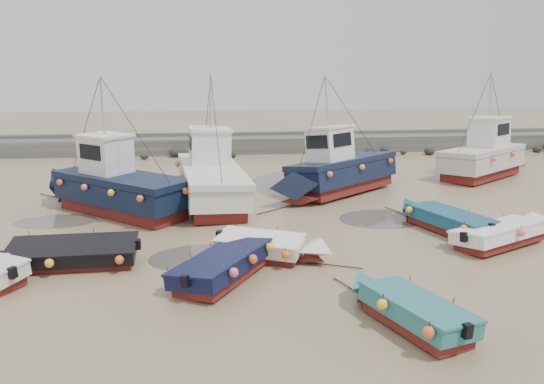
{
  "coord_description": "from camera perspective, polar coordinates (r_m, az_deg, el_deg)",
  "views": [
    {
      "loc": [
        -1.9,
        -19.06,
        6.85
      ],
      "look_at": [
        0.37,
        3.09,
        1.4
      ],
      "focal_mm": 35.0,
      "sensor_mm": 36.0,
      "label": 1
    }
  ],
  "objects": [
    {
      "name": "dinghy_4",
      "position": [
        19.66,
        -21.6,
        -5.98
      ],
      "size": [
        6.68,
        2.23,
        1.43
      ],
      "rotation": [
        0.0,
        0.0,
        1.61
      ],
      "color": "maroon",
      "rests_on": "ground"
    },
    {
      "name": "puddle_a",
      "position": [
        19.41,
        -6.53,
        -7.0
      ],
      "size": [
        4.52,
        4.52,
        0.01
      ],
      "primitive_type": "cylinder",
      "color": "#514D42",
      "rests_on": "ground"
    },
    {
      "name": "cabin_boat_2",
      "position": [
        28.21,
        7.07,
        2.4
      ],
      "size": [
        8.45,
        7.04,
        6.22
      ],
      "rotation": [
        0.0,
        0.0,
        2.24
      ],
      "color": "maroon",
      "rests_on": "ground"
    },
    {
      "name": "dinghy_3",
      "position": [
        22.38,
        23.97,
        -3.85
      ],
      "size": [
        6.04,
        3.58,
        1.43
      ],
      "rotation": [
        0.0,
        0.0,
        -1.11
      ],
      "color": "maroon",
      "rests_on": "ground"
    },
    {
      "name": "dinghy_6",
      "position": [
        23.42,
        18.05,
        -2.57
      ],
      "size": [
        3.28,
        6.0,
        1.43
      ],
      "rotation": [
        0.0,
        0.0,
        0.38
      ],
      "color": "maroon",
      "rests_on": "ground"
    },
    {
      "name": "seawall",
      "position": [
        41.57,
        -3.12,
        5.12
      ],
      "size": [
        60.0,
        4.92,
        1.5
      ],
      "color": "slate",
      "rests_on": "ground"
    },
    {
      "name": "ground",
      "position": [
        20.35,
        -0.16,
        -5.92
      ],
      "size": [
        120.0,
        120.0,
        0.0
      ],
      "primitive_type": "plane",
      "color": "tan",
      "rests_on": "ground"
    },
    {
      "name": "cabin_boat_1",
      "position": [
        26.99,
        -6.77,
        1.78
      ],
      "size": [
        3.93,
        11.49,
        6.22
      ],
      "rotation": [
        0.0,
        0.0,
        0.12
      ],
      "color": "maroon",
      "rests_on": "ground"
    },
    {
      "name": "cabin_boat_0",
      "position": [
        25.79,
        -16.8,
        0.82
      ],
      "size": [
        8.51,
        7.4,
        6.22
      ],
      "rotation": [
        0.0,
        0.0,
        0.88
      ],
      "color": "maroon",
      "rests_on": "ground"
    },
    {
      "name": "cabin_boat_3",
      "position": [
        35.04,
        22.17,
        3.74
      ],
      "size": [
        8.25,
        6.37,
        6.22
      ],
      "rotation": [
        0.0,
        0.0,
        -0.96
      ],
      "color": "maroon",
      "rests_on": "ground"
    },
    {
      "name": "dinghy_2",
      "position": [
        14.93,
        14.26,
        -11.63
      ],
      "size": [
        2.82,
        5.26,
        1.43
      ],
      "rotation": [
        0.0,
        0.0,
        0.39
      ],
      "color": "maroon",
      "rests_on": "ground"
    },
    {
      "name": "person",
      "position": [
        25.86,
        -6.9,
        -1.71
      ],
      "size": [
        0.75,
        0.64,
        1.73
      ],
      "primitive_type": "imported",
      "rotation": [
        0.0,
        0.0,
        3.58
      ],
      "color": "#161831",
      "rests_on": "ground"
    },
    {
      "name": "puddle_c",
      "position": [
        25.4,
        -22.21,
        -2.94
      ],
      "size": [
        3.58,
        3.58,
        0.01
      ],
      "primitive_type": "cylinder",
      "color": "#514D42",
      "rests_on": "ground"
    },
    {
      "name": "dinghy_1",
      "position": [
        17.57,
        -4.6,
        -7.33
      ],
      "size": [
        4.03,
        5.77,
        1.43
      ],
      "rotation": [
        0.0,
        0.0,
        -0.55
      ],
      "color": "maroon",
      "rests_on": "ground"
    },
    {
      "name": "puddle_d",
      "position": [
        30.84,
        3.83,
        0.89
      ],
      "size": [
        6.56,
        6.56,
        0.01
      ],
      "primitive_type": "cylinder",
      "color": "#514D42",
      "rests_on": "ground"
    },
    {
      "name": "puddle_b",
      "position": [
        24.39,
        11.62,
        -2.84
      ],
      "size": [
        3.78,
        3.78,
        0.01
      ],
      "primitive_type": "cylinder",
      "color": "#514D42",
      "rests_on": "ground"
    },
    {
      "name": "dinghy_5",
      "position": [
        18.93,
        -0.2,
        -5.65
      ],
      "size": [
        5.07,
        2.89,
        1.43
      ],
      "rotation": [
        0.0,
        0.0,
        -1.98
      ],
      "color": "maroon",
      "rests_on": "ground"
    }
  ]
}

